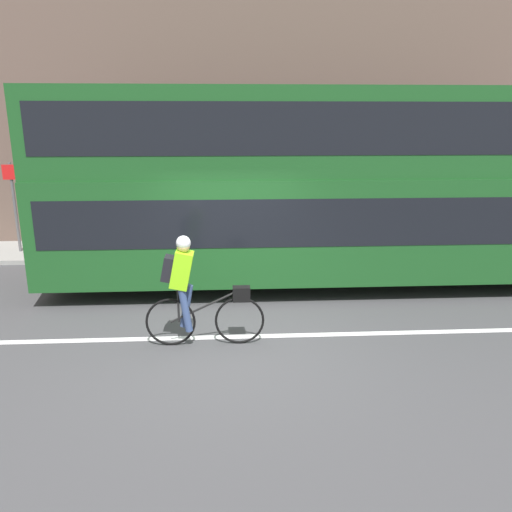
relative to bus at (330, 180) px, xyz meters
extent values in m
plane|color=#424244|center=(-2.02, -2.85, -2.16)|extent=(80.00, 80.00, 0.00)
cube|color=silver|center=(-2.02, -2.60, -2.16)|extent=(50.00, 0.14, 0.01)
cube|color=gray|center=(-2.02, 2.77, -2.11)|extent=(60.00, 2.03, 0.10)
cube|color=brown|center=(-2.02, 3.94, 2.63)|extent=(60.00, 0.30, 9.58)
cylinder|color=black|center=(3.48, 0.00, -1.62)|extent=(1.08, 0.30, 1.08)
cylinder|color=black|center=(-3.48, 0.00, -1.62)|extent=(1.08, 0.30, 1.08)
cube|color=#194C1E|center=(0.00, 0.00, -0.86)|extent=(11.22, 2.51, 1.97)
cube|color=black|center=(0.00, 0.00, -0.62)|extent=(10.77, 2.53, 0.87)
cube|color=#194C1E|center=(0.00, 0.00, 0.92)|extent=(11.22, 2.41, 1.59)
cube|color=black|center=(0.00, 0.00, 1.00)|extent=(10.77, 2.43, 0.89)
torus|color=black|center=(-1.89, -2.84, -1.79)|extent=(0.75, 0.04, 0.75)
torus|color=black|center=(-2.92, -2.84, -1.79)|extent=(0.75, 0.04, 0.75)
cylinder|color=black|center=(-2.41, -2.84, -1.55)|extent=(1.05, 0.03, 0.51)
cylinder|color=black|center=(-2.80, -2.84, -1.51)|extent=(0.03, 0.03, 0.55)
cube|color=black|center=(-1.86, -2.84, -1.36)|extent=(0.26, 0.16, 0.22)
cube|color=#8CE019|center=(-2.73, -2.84, -0.96)|extent=(0.37, 0.32, 0.58)
cube|color=black|center=(-2.93, -2.84, -0.94)|extent=(0.21, 0.26, 0.38)
cylinder|color=#384C7A|center=(-2.69, -2.75, -1.57)|extent=(0.22, 0.11, 0.68)
cylinder|color=#384C7A|center=(-2.69, -2.93, -1.57)|extent=(0.20, 0.11, 0.68)
sphere|color=tan|center=(-2.69, -2.84, -0.61)|extent=(0.19, 0.19, 0.19)
sphere|color=silver|center=(-2.69, -2.84, -0.56)|extent=(0.21, 0.21, 0.21)
cylinder|color=#59595B|center=(-7.29, 2.67, -0.95)|extent=(0.07, 0.07, 2.22)
cube|color=red|center=(-7.29, 2.63, -0.07)|extent=(0.36, 0.02, 0.36)
camera|label=1|loc=(-2.05, -9.86, 1.15)|focal=35.00mm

